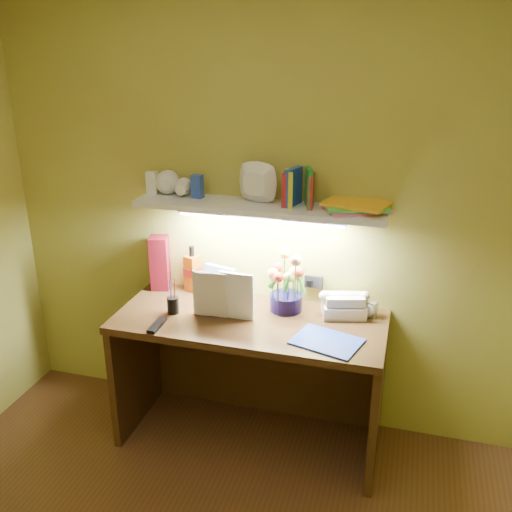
{
  "coord_description": "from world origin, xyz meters",
  "views": [
    {
      "loc": [
        0.75,
        -1.33,
        2.11
      ],
      "look_at": [
        -0.01,
        1.35,
        1.04
      ],
      "focal_mm": 40.0,
      "sensor_mm": 36.0,
      "label": 1
    }
  ],
  "objects_px": {
    "flower_bouquet": "(286,283)",
    "desk_clock": "(369,308)",
    "telephone": "(344,303)",
    "whisky_bottle": "(192,268)",
    "desk": "(250,380)"
  },
  "relations": [
    {
      "from": "flower_bouquet",
      "to": "desk_clock",
      "type": "distance_m",
      "value": 0.45
    },
    {
      "from": "flower_bouquet",
      "to": "desk",
      "type": "bearing_deg",
      "value": -135.63
    },
    {
      "from": "flower_bouquet",
      "to": "whisky_bottle",
      "type": "bearing_deg",
      "value": 170.07
    },
    {
      "from": "telephone",
      "to": "whisky_bottle",
      "type": "bearing_deg",
      "value": 160.2
    },
    {
      "from": "desk_clock",
      "to": "desk",
      "type": "bearing_deg",
      "value": -142.97
    },
    {
      "from": "telephone",
      "to": "whisky_bottle",
      "type": "height_order",
      "value": "whisky_bottle"
    },
    {
      "from": "flower_bouquet",
      "to": "whisky_bottle",
      "type": "relative_size",
      "value": 1.14
    },
    {
      "from": "desk",
      "to": "telephone",
      "type": "bearing_deg",
      "value": 21.3
    },
    {
      "from": "desk_clock",
      "to": "whisky_bottle",
      "type": "bearing_deg",
      "value": -164.88
    },
    {
      "from": "desk",
      "to": "telephone",
      "type": "relative_size",
      "value": 6.36
    },
    {
      "from": "desk",
      "to": "desk_clock",
      "type": "relative_size",
      "value": 16.87
    },
    {
      "from": "desk",
      "to": "flower_bouquet",
      "type": "bearing_deg",
      "value": 44.37
    },
    {
      "from": "desk",
      "to": "whisky_bottle",
      "type": "height_order",
      "value": "whisky_bottle"
    },
    {
      "from": "whisky_bottle",
      "to": "desk",
      "type": "bearing_deg",
      "value": -31.59
    },
    {
      "from": "flower_bouquet",
      "to": "desk_clock",
      "type": "bearing_deg",
      "value": 6.33
    }
  ]
}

